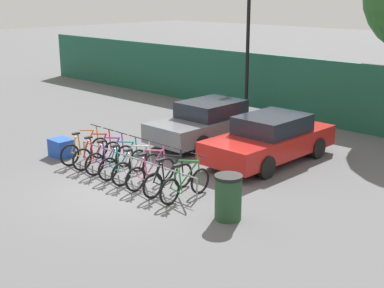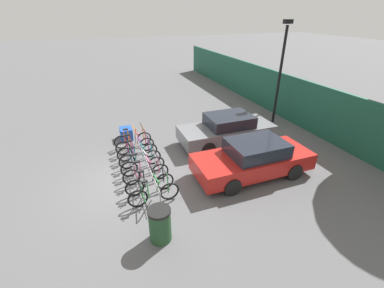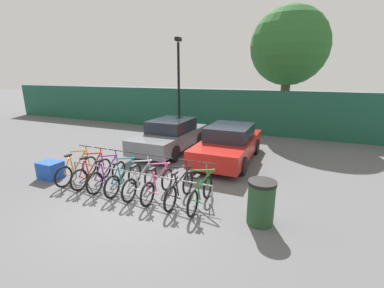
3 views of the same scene
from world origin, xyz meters
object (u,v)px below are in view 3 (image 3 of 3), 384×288
object	(u,v)px
bicycle_orange	(77,170)
bicycle_purple	(107,175)
bicycle_pink	(158,185)
bicycle_teal	(124,178)
cargo_crate	(51,170)
bike_rack	(135,174)
bicycle_red	(92,172)
bicycle_green	(201,193)
car_red	(229,143)
lamp_post	(179,80)
car_grey	(171,135)
trash_bin	(261,202)
bicycle_silver	(140,181)
bicycle_black	(180,189)
tree_behind_hoarding	(289,47)

from	to	relation	value
bicycle_orange	bicycle_purple	distance (m)	1.22
bicycle_pink	bicycle_teal	bearing A→B (deg)	178.40
bicycle_teal	cargo_crate	xyz separation A→B (m)	(-2.83, -0.17, -0.10)
cargo_crate	bike_rack	bearing A→B (deg)	5.90
bicycle_red	bicycle_green	xyz separation A→B (m)	(3.61, 0.00, 0.00)
bicycle_red	car_red	size ratio (longest dim) A/B	0.38
bicycle_teal	lamp_post	size ratio (longest dim) A/B	0.32
car_red	bicycle_pink	bearing A→B (deg)	-103.17
car_grey	lamp_post	xyz separation A→B (m)	(-1.41, 3.73, 2.30)
bicycle_purple	cargo_crate	distance (m)	2.23
bicycle_purple	bicycle_teal	distance (m)	0.61
bicycle_green	trash_bin	xyz separation A→B (m)	(1.53, -0.18, 0.14)
car_red	bicycle_orange	bearing A→B (deg)	-134.74
bike_rack	bicycle_silver	distance (m)	0.34
bike_rack	bicycle_red	bearing A→B (deg)	-174.33
bicycle_black	cargo_crate	distance (m)	4.64
bicycle_black	lamp_post	xyz separation A→B (m)	(-3.91, 7.97, 2.62)
bicycle_green	car_red	world-z (taller)	car_red
bicycle_orange	bicycle_purple	xyz separation A→B (m)	(1.22, 0.00, 0.00)
bicycle_orange	tree_behind_hoarding	world-z (taller)	tree_behind_hoarding
tree_behind_hoarding	bicycle_red	bearing A→B (deg)	-113.72
car_grey	lamp_post	size ratio (longest dim) A/B	0.84
bicycle_purple	trash_bin	world-z (taller)	bicycle_purple
bicycle_red	trash_bin	world-z (taller)	bicycle_red
car_red	lamp_post	size ratio (longest dim) A/B	0.85
bicycle_red	car_grey	xyz separation A→B (m)	(0.52, 4.25, 0.31)
bike_rack	bicycle_teal	size ratio (longest dim) A/B	2.79
bicycle_pink	cargo_crate	distance (m)	3.98
bicycle_black	car_red	xyz separation A→B (m)	(0.26, 3.92, 0.31)
bike_rack	lamp_post	bearing A→B (deg)	106.99
bicycle_purple	lamp_post	distance (m)	8.52
bike_rack	bicycle_orange	world-z (taller)	bicycle_orange
bicycle_teal	tree_behind_hoarding	size ratio (longest dim) A/B	0.24
bicycle_black	trash_bin	bearing A→B (deg)	-1.17
bicycle_silver	bicycle_teal	bearing A→B (deg)	-179.45
bicycle_red	bicycle_pink	world-z (taller)	same
bicycle_green	bike_rack	bearing A→B (deg)	173.94
bicycle_teal	cargo_crate	bearing A→B (deg)	-175.56
bicycle_teal	bicycle_green	world-z (taller)	same
trash_bin	car_red	bearing A→B (deg)	114.56
bicycle_teal	trash_bin	bearing A→B (deg)	-1.68
bicycle_teal	bicycle_black	size ratio (longest dim) A/B	1.00
bike_rack	bicycle_purple	world-z (taller)	bicycle_purple
bike_rack	car_grey	xyz separation A→B (m)	(-0.98, 4.10, 0.19)
bike_rack	bicycle_silver	world-z (taller)	bicycle_silver
car_red	cargo_crate	world-z (taller)	car_red
bike_rack	bicycle_green	distance (m)	2.13
bicycle_silver	bicycle_black	world-z (taller)	same
bicycle_silver	bicycle_pink	bearing A→B (deg)	0.55
bicycle_orange	cargo_crate	bearing A→B (deg)	-167.44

